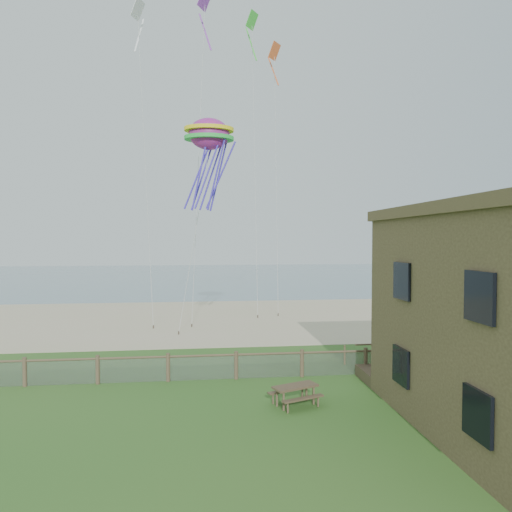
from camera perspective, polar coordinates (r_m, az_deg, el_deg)
The scene contains 10 objects.
ground at distance 15.54m, azimuth -0.78°, elevation -21.62°, with size 160.00×160.00×0.00m, color #2C5E20.
sand_beach at distance 36.73m, azimuth -4.31°, elevation -7.76°, with size 72.00×20.00×0.02m, color tan.
ocean at distance 80.42m, azimuth -5.57°, elevation -2.45°, with size 160.00×68.00×0.02m, color slate.
chainlink_fence at distance 21.00m, azimuth -2.50°, elevation -13.68°, with size 36.20×0.20×1.25m, color #4C3B2B, non-canonical shape.
picnic_table at distance 18.01m, azimuth 4.94°, elevation -17.01°, with size 1.72×1.30×0.72m, color #4E412C, non-canonical shape.
octopus_kite at distance 27.59m, azimuth -5.87°, elevation 11.80°, with size 2.93×2.07×6.02m, color red, non-canonical shape.
kite_white at distance 31.59m, azimuth -14.55°, elevation 26.42°, with size 1.12×0.70×2.70m, color white, non-canonical shape.
kite_purple at distance 31.78m, azimuth -6.40°, elevation 27.53°, with size 1.26×0.70×3.55m, color purple, non-canonical shape.
kite_red at distance 35.46m, azimuth 2.33°, elevation 23.14°, with size 1.15×0.70×2.60m, color orange, non-canonical shape.
kite_green at distance 35.16m, azimuth -0.50°, elevation 26.10°, with size 1.13×0.70×2.89m, color green, non-canonical shape.
Camera 1 is at (-1.44, -14.17, 6.23)m, focal length 32.00 mm.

